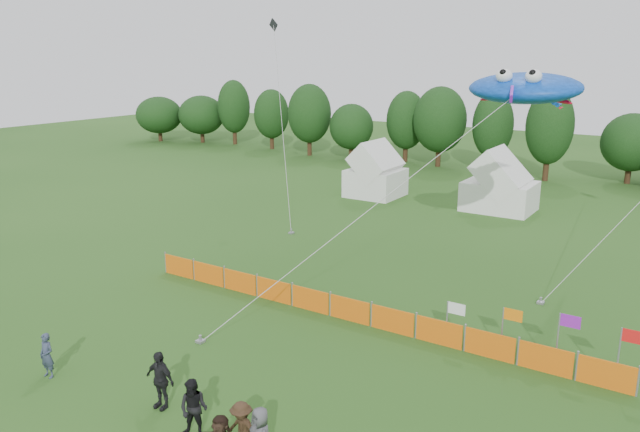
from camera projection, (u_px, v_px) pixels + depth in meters
The scene contains 12 objects.
ground at pixel (213, 421), 19.11m from camera, with size 160.00×160.00×0.00m, color #234C16.
treeline at pixel (583, 134), 53.57m from camera, with size 104.57×8.78×8.36m.
tent_left at pixel (376, 174), 48.84m from camera, with size 3.95×3.95×3.49m.
tent_right at pixel (500, 187), 44.34m from camera, with size 4.83×3.87×3.41m.
barrier_fence at pixel (350, 310), 26.17m from camera, with size 21.90×0.06×1.00m.
flag_row at pixel (536, 330), 22.13m from camera, with size 6.73×0.51×2.26m.
spectator_a at pixel (47, 356), 21.54m from camera, with size 0.59×0.39×1.61m, color #2E374E.
spectator_b at pixel (194, 409), 18.13m from camera, with size 0.89×0.69×1.83m, color black.
spectator_c at pixel (242, 431), 17.16m from camera, with size 1.11×0.64×1.72m, color #342314.
spectator_d at pixel (160, 380), 19.64m from camera, with size 1.13×0.47×1.93m, color black.
stingray_kite at pixel (527, 88), 28.51m from camera, with size 10.83×20.02×10.34m.
small_kite_dark at pixel (280, 101), 41.90m from camera, with size 6.42×6.47×13.34m.
Camera 1 is at (12.00, -12.34, 10.94)m, focal length 35.00 mm.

